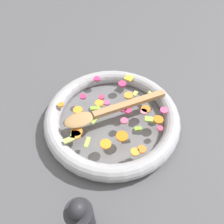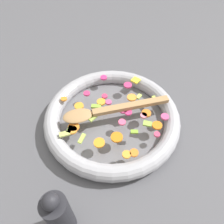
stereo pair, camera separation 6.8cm
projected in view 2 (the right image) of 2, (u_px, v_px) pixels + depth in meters
name	position (u px, v px, depth m)	size (l,w,h in m)	color
ground_plane	(112.00, 122.00, 0.72)	(4.00, 4.00, 0.00)	#4C4C51
skillet	(112.00, 118.00, 0.71)	(0.44, 0.44, 0.05)	slate
chopped_vegetables	(114.00, 115.00, 0.67)	(0.34, 0.34, 0.01)	orange
wooden_spoon	(106.00, 110.00, 0.67)	(0.27, 0.26, 0.01)	#A87F51
pepper_mill	(59.00, 215.00, 0.46)	(0.05, 0.05, 0.19)	#232328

